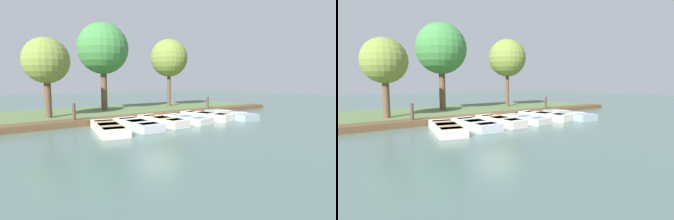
{
  "view_description": "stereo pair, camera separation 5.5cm",
  "coord_description": "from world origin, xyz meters",
  "views": [
    {
      "loc": [
        11.89,
        -8.22,
        2.21
      ],
      "look_at": [
        0.36,
        0.57,
        0.65
      ],
      "focal_mm": 28.0,
      "sensor_mm": 36.0,
      "label": 1
    },
    {
      "loc": [
        11.93,
        -8.18,
        2.21
      ],
      "look_at": [
        0.36,
        0.57,
        0.65
      ],
      "focal_mm": 28.0,
      "sensor_mm": 36.0,
      "label": 2
    }
  ],
  "objects": [
    {
      "name": "park_tree_left",
      "position": [
        -5.66,
        -0.56,
        4.49
      ],
      "size": [
        3.54,
        3.54,
        6.31
      ],
      "color": "brown",
      "rests_on": "ground_plane"
    },
    {
      "name": "rowboat_4",
      "position": [
        0.93,
        2.97,
        0.2
      ],
      "size": [
        3.28,
        1.57,
        0.41
      ],
      "rotation": [
        0.0,
        0.0,
        0.2
      ],
      "color": "beige",
      "rests_on": "ground_plane"
    },
    {
      "name": "rowboat_5",
      "position": [
        1.47,
        4.55,
        0.2
      ],
      "size": [
        3.57,
        1.53,
        0.4
      ],
      "rotation": [
        0.0,
        0.0,
        -0.1
      ],
      "color": "#8C9EA8",
      "rests_on": "ground_plane"
    },
    {
      "name": "park_tree_center",
      "position": [
        -5.38,
        5.03,
        4.14
      ],
      "size": [
        3.05,
        3.05,
        5.69
      ],
      "color": "brown",
      "rests_on": "ground_plane"
    },
    {
      "name": "park_tree_far_left",
      "position": [
        -3.74,
        -4.73,
        3.34
      ],
      "size": [
        2.52,
        2.52,
        4.64
      ],
      "color": "brown",
      "rests_on": "ground_plane"
    },
    {
      "name": "mooring_post_near",
      "position": [
        -1.27,
        -4.1,
        0.6
      ],
      "size": [
        0.16,
        0.16,
        1.18
      ],
      "color": "#47382D",
      "rests_on": "ground_plane"
    },
    {
      "name": "shore_bank",
      "position": [
        -5.0,
        0.0,
        0.11
      ],
      "size": [
        8.0,
        24.0,
        0.21
      ],
      "color": "#567042",
      "rests_on": "ground_plane"
    },
    {
      "name": "mooring_post_far",
      "position": [
        -1.27,
        5.37,
        0.6
      ],
      "size": [
        0.16,
        0.16,
        1.18
      ],
      "color": "#47382D",
      "rests_on": "ground_plane"
    },
    {
      "name": "dock_walkway",
      "position": [
        -1.4,
        0.0,
        0.15
      ],
      "size": [
        1.11,
        23.13,
        0.3
      ],
      "color": "brown",
      "rests_on": "ground_plane"
    },
    {
      "name": "ground_plane",
      "position": [
        0.0,
        0.0,
        0.0
      ],
      "size": [
        80.0,
        80.0,
        0.0
      ],
      "primitive_type": "plane",
      "color": "#4C6660"
    },
    {
      "name": "rowboat_0",
      "position": [
        1.14,
        -3.36,
        0.18
      ],
      "size": [
        3.56,
        1.91,
        0.37
      ],
      "rotation": [
        0.0,
        0.0,
        -0.24
      ],
      "color": "beige",
      "rests_on": "ground_plane"
    },
    {
      "name": "rowboat_3",
      "position": [
        1.1,
        1.3,
        0.17
      ],
      "size": [
        2.96,
        1.55,
        0.36
      ],
      "rotation": [
        0.0,
        0.0,
        0.13
      ],
      "color": "beige",
      "rests_on": "ground_plane"
    },
    {
      "name": "rowboat_1",
      "position": [
        1.09,
        -1.83,
        0.19
      ],
      "size": [
        3.27,
        1.25,
        0.38
      ],
      "rotation": [
        0.0,
        0.0,
        -0.04
      ],
      "color": "#B2BCC1",
      "rests_on": "ground_plane"
    },
    {
      "name": "rowboat_2",
      "position": [
        0.97,
        -0.28,
        0.2
      ],
      "size": [
        3.24,
        1.15,
        0.41
      ],
      "rotation": [
        0.0,
        0.0,
        0.04
      ],
      "color": "beige",
      "rests_on": "ground_plane"
    }
  ]
}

